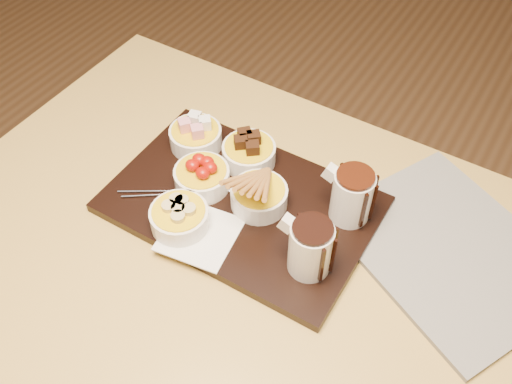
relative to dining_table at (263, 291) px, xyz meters
The scene contains 12 objects.
dining_table is the anchor object (origin of this frame).
serving_board 0.16m from the dining_table, 140.47° to the left, with size 0.46×0.30×0.02m, color black.
napkin 0.16m from the dining_table, 167.97° to the right, with size 0.12×0.12×0.00m, color white.
bowl_marshmallows 0.32m from the dining_table, 148.27° to the left, with size 0.10×0.10×0.04m, color white.
bowl_cake 0.25m from the dining_table, 128.72° to the left, with size 0.10×0.10×0.04m, color white.
bowl_strawberries 0.23m from the dining_table, 157.69° to the left, with size 0.10×0.10×0.04m, color white.
bowl_biscotti 0.17m from the dining_table, 125.87° to the left, with size 0.10×0.10×0.04m, color white.
bowl_bananas 0.21m from the dining_table, behind, with size 0.10×0.10×0.04m, color white.
pitcher_dark_chocolate 0.18m from the dining_table, 13.47° to the left, with size 0.07×0.07×0.09m, color silver.
pitcher_milk_chocolate 0.24m from the dining_table, 60.93° to the left, with size 0.07×0.07×0.09m, color silver.
fondue_skewers 0.22m from the dining_table, 165.93° to the left, with size 0.26×0.03×0.01m, color silver, non-canonical shape.
newspaper 0.33m from the dining_table, 34.71° to the left, with size 0.36×0.29×0.01m, color beige.
Camera 1 is at (0.27, -0.46, 1.54)m, focal length 40.00 mm.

